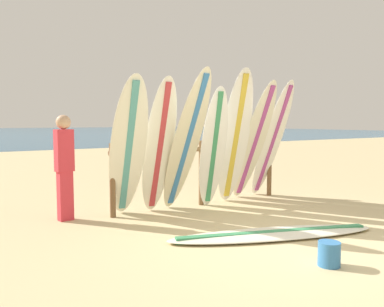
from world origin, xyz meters
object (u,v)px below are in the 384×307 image
(surfboard_leaning_center_right, at_px, (235,138))
(surfboard_lying_on_sand, at_px, (274,234))
(surfboard_rack, at_px, (201,162))
(surfboard_leaning_right, at_px, (254,142))
(surfboard_leaning_far_left, at_px, (128,149))
(surfboard_leaning_center_left, at_px, (186,142))
(surfboard_leaning_far_right, at_px, (272,140))
(beachgoer_standing, at_px, (64,163))
(surfboard_leaning_left, at_px, (159,147))
(sand_bucket, at_px, (329,254))
(surfboard_leaning_center, at_px, (213,148))

(surfboard_leaning_center_right, height_order, surfboard_lying_on_sand, surfboard_leaning_center_right)
(surfboard_rack, bearing_deg, surfboard_leaning_right, -14.92)
(surfboard_leaning_far_left, xyz_separation_m, surfboard_leaning_center_left, (0.96, -0.11, 0.08))
(surfboard_leaning_far_left, xyz_separation_m, surfboard_leaning_far_right, (2.99, 0.02, 0.05))
(surfboard_leaning_center_right, distance_m, beachgoer_standing, 2.92)
(surfboard_leaning_left, xyz_separation_m, surfboard_leaning_center_right, (1.52, -0.03, 0.11))
(surfboard_leaning_far_left, height_order, surfboard_leaning_far_right, surfboard_leaning_far_right)
(surfboard_leaning_center_left, relative_size, surfboard_lying_on_sand, 0.81)
(surfboard_leaning_center_left, bearing_deg, surfboard_leaning_right, 4.32)
(beachgoer_standing, bearing_deg, surfboard_leaning_right, -8.29)
(surfboard_leaning_center_right, bearing_deg, surfboard_leaning_left, 178.97)
(surfboard_leaning_far_left, xyz_separation_m, sand_bucket, (0.93, -2.89, -0.95))
(surfboard_rack, height_order, surfboard_leaning_right, surfboard_leaning_right)
(sand_bucket, bearing_deg, surfboard_leaning_far_left, 107.80)
(surfboard_leaning_far_right, distance_m, sand_bucket, 3.71)
(surfboard_leaning_center, bearing_deg, surfboard_leaning_center_right, 5.28)
(surfboard_leaning_far_left, bearing_deg, surfboard_leaning_left, 1.48)
(surfboard_lying_on_sand, relative_size, sand_bucket, 11.33)
(surfboard_leaning_far_right, bearing_deg, surfboard_leaning_center_left, -176.23)
(surfboard_leaning_left, distance_m, surfboard_leaning_center_left, 0.45)
(surfboard_leaning_left, height_order, sand_bucket, surfboard_leaning_left)
(surfboard_leaning_right, bearing_deg, surfboard_leaning_center_right, -177.52)
(surfboard_leaning_far_left, relative_size, surfboard_leaning_left, 0.99)
(surfboard_leaning_center, bearing_deg, surfboard_leaning_right, 3.95)
(surfboard_leaning_center_left, bearing_deg, surfboard_leaning_far_left, 173.42)
(surfboard_leaning_center_right, relative_size, sand_bucket, 9.52)
(surfboard_leaning_center_left, bearing_deg, surfboard_rack, 34.64)
(surfboard_leaning_center_left, relative_size, beachgoer_standing, 1.46)
(surfboard_leaning_left, bearing_deg, surfboard_leaning_far_right, 0.21)
(surfboard_leaning_right, distance_m, surfboard_lying_on_sand, 2.50)
(surfboard_leaning_far_left, distance_m, surfboard_leaning_right, 2.52)
(surfboard_leaning_far_left, xyz_separation_m, surfboard_leaning_right, (2.52, 0.01, 0.03))
(surfboard_leaning_center_right, height_order, surfboard_leaning_right, surfboard_leaning_center_right)
(surfboard_leaning_far_right, relative_size, surfboard_lying_on_sand, 0.79)
(surfboard_leaning_far_right, distance_m, beachgoer_standing, 3.84)
(surfboard_leaning_center_right, distance_m, surfboard_leaning_far_right, 0.94)
(surfboard_leaning_center_left, bearing_deg, sand_bucket, -90.68)
(surfboard_rack, height_order, surfboard_leaning_far_right, surfboard_leaning_far_right)
(surfboard_leaning_far_left, bearing_deg, beachgoer_standing, 148.75)
(sand_bucket, bearing_deg, surfboard_leaning_right, 61.26)
(surfboard_leaning_right, height_order, surfboard_leaning_far_right, surfboard_leaning_far_right)
(surfboard_rack, bearing_deg, beachgoer_standing, 174.64)
(surfboard_leaning_center_right, height_order, beachgoer_standing, surfboard_leaning_center_right)
(surfboard_leaning_center, height_order, surfboard_leaning_far_right, surfboard_leaning_far_right)
(surfboard_leaning_center_left, height_order, surfboard_leaning_right, surfboard_leaning_center_left)
(surfboard_rack, relative_size, beachgoer_standing, 2.17)
(surfboard_leaning_left, distance_m, surfboard_leaning_center, 1.01)
(surfboard_leaning_center_right, bearing_deg, sand_bucket, -111.28)
(surfboard_leaning_center_right, bearing_deg, surfboard_rack, 151.65)
(surfboard_leaning_right, xyz_separation_m, surfboard_leaning_far_right, (0.47, 0.02, 0.01))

